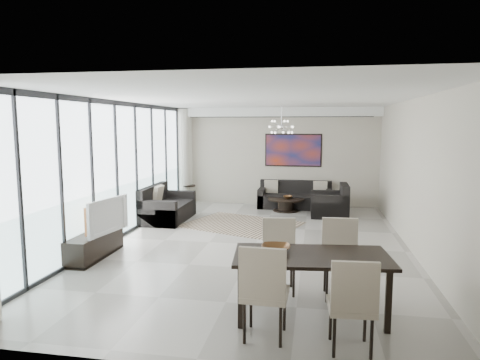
% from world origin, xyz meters
% --- Properties ---
extents(room_shell, '(6.00, 9.00, 2.90)m').
position_xyz_m(room_shell, '(0.46, 0.00, 1.45)').
color(room_shell, '#A8A39B').
rests_on(room_shell, ground).
extents(window_wall, '(0.37, 8.95, 2.90)m').
position_xyz_m(window_wall, '(-2.86, 0.00, 1.47)').
color(window_wall, silver).
rests_on(window_wall, floor).
extents(soffit, '(5.98, 0.40, 0.26)m').
position_xyz_m(soffit, '(0.00, 4.30, 2.77)').
color(soffit, white).
rests_on(soffit, room_shell).
extents(painting, '(1.68, 0.04, 0.98)m').
position_xyz_m(painting, '(0.50, 4.47, 1.65)').
color(painting, '#AC3418').
rests_on(painting, room_shell).
extents(chandelier, '(0.66, 0.66, 0.71)m').
position_xyz_m(chandelier, '(0.30, 2.50, 2.35)').
color(chandelier, silver).
rests_on(chandelier, room_shell).
extents(rug, '(3.07, 2.72, 0.01)m').
position_xyz_m(rug, '(-0.56, 1.64, 0.01)').
color(rug, black).
rests_on(rug, floor).
extents(coffee_table, '(1.02, 1.02, 0.36)m').
position_xyz_m(coffee_table, '(0.37, 3.52, 0.20)').
color(coffee_table, black).
rests_on(coffee_table, floor).
extents(bowl_coffee, '(0.30, 0.30, 0.08)m').
position_xyz_m(bowl_coffee, '(0.42, 3.51, 0.40)').
color(bowl_coffee, brown).
rests_on(bowl_coffee, coffee_table).
extents(sofa_main, '(2.11, 0.86, 0.77)m').
position_xyz_m(sofa_main, '(0.60, 4.07, 0.26)').
color(sofa_main, black).
rests_on(sofa_main, floor).
extents(loveseat, '(0.98, 1.75, 0.87)m').
position_xyz_m(loveseat, '(-2.55, 1.83, 0.30)').
color(loveseat, black).
rests_on(loveseat, floor).
extents(armchair, '(0.98, 1.03, 0.85)m').
position_xyz_m(armchair, '(1.59, 3.05, 0.29)').
color(armchair, black).
rests_on(armchair, floor).
extents(side_table, '(0.42, 0.42, 0.57)m').
position_xyz_m(side_table, '(-2.65, 4.15, 0.38)').
color(side_table, black).
rests_on(side_table, floor).
extents(tv_console, '(0.41, 1.46, 0.46)m').
position_xyz_m(tv_console, '(-2.76, -1.34, 0.23)').
color(tv_console, black).
rests_on(tv_console, floor).
extents(television, '(0.32, 1.11, 0.63)m').
position_xyz_m(television, '(-2.60, -1.30, 0.77)').
color(television, gray).
rests_on(television, tv_console).
extents(dining_table, '(2.01, 1.16, 0.80)m').
position_xyz_m(dining_table, '(1.14, -3.10, 0.72)').
color(dining_table, black).
rests_on(dining_table, floor).
extents(dining_chair_sw, '(0.53, 0.53, 1.11)m').
position_xyz_m(dining_chair_sw, '(0.63, -3.84, 0.64)').
color(dining_chair_sw, '#BAAF9A').
rests_on(dining_chair_sw, floor).
extents(dining_chair_se, '(0.51, 0.51, 1.04)m').
position_xyz_m(dining_chair_se, '(1.58, -3.94, 0.60)').
color(dining_chair_se, '#BAAF9A').
rests_on(dining_chair_se, floor).
extents(dining_chair_nw, '(0.55, 0.55, 1.05)m').
position_xyz_m(dining_chair_nw, '(0.67, -2.28, 0.60)').
color(dining_chair_nw, '#BAAF9A').
rests_on(dining_chair_nw, floor).
extents(dining_chair_ne, '(0.53, 0.53, 1.09)m').
position_xyz_m(dining_chair_ne, '(1.53, -2.32, 0.63)').
color(dining_chair_ne, '#BAAF9A').
rests_on(dining_chair_ne, floor).
extents(bowl_dining, '(0.40, 0.40, 0.09)m').
position_xyz_m(bowl_dining, '(0.69, -3.06, 0.84)').
color(bowl_dining, brown).
rests_on(bowl_dining, dining_table).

